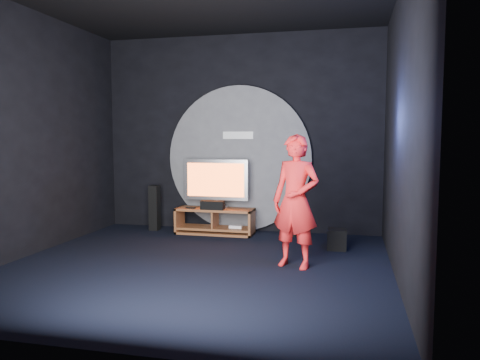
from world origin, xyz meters
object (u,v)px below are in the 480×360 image
tower_speaker_right (292,212)px  player (296,201)px  subwoofer (337,239)px  media_console (215,223)px  tv (216,181)px  tower_speaker_left (155,208)px

tower_speaker_right → player: bearing=-81.6°
subwoofer → media_console: bearing=161.7°
tv → player: size_ratio=0.67×
tower_speaker_left → tower_speaker_right: (2.49, 0.06, 0.00)m
tower_speaker_right → subwoofer: (0.79, -0.82, -0.25)m
tv → subwoofer: 2.37m
subwoofer → tower_speaker_right: bearing=133.7°
tower_speaker_right → tower_speaker_left: bearing=-178.7°
tower_speaker_left → subwoofer: bearing=-13.2°
media_console → player: (1.60, -1.77, 0.67)m
media_console → subwoofer: 2.22m
tower_speaker_right → player: (0.28, -1.90, 0.46)m
media_console → player: 2.48m
tv → player: player is taller
media_console → tv: bearing=96.2°
media_console → player: player is taller
media_console → subwoofer: bearing=-18.3°
subwoofer → player: player is taller
tower_speaker_right → subwoofer: 1.17m
tv → tower_speaker_right: tv is taller
tower_speaker_right → player: size_ratio=0.47×
media_console → tower_speaker_right: 1.34m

